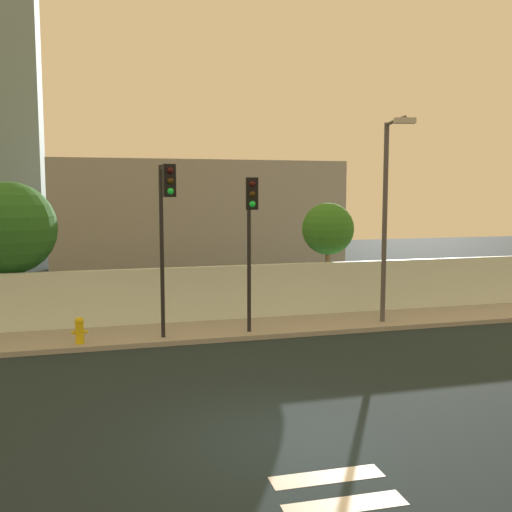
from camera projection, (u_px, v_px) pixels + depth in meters
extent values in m
plane|color=#19272D|center=(282.00, 439.00, 10.74)|extent=(80.00, 80.00, 0.00)
cube|color=#969696|center=(200.00, 332.00, 18.59)|extent=(36.00, 2.40, 0.15)
cube|color=silver|center=(193.00, 294.00, 19.71)|extent=(36.00, 0.18, 1.80)
cube|color=silver|center=(345.00, 505.00, 8.49)|extent=(1.81, 0.49, 0.01)
cube|color=silver|center=(327.00, 477.00, 9.32)|extent=(1.81, 0.47, 0.01)
cylinder|color=black|center=(162.00, 252.00, 17.36)|extent=(0.12, 0.12, 5.02)
cylinder|color=black|center=(165.00, 168.00, 16.72)|extent=(0.21, 0.84, 0.08)
cube|color=black|center=(169.00, 181.00, 16.38)|extent=(0.37, 0.25, 0.90)
sphere|color=black|center=(170.00, 171.00, 16.24)|extent=(0.18, 0.18, 0.18)
sphere|color=#33260A|center=(170.00, 181.00, 16.27)|extent=(0.18, 0.18, 0.18)
sphere|color=#19F24C|center=(171.00, 191.00, 16.30)|extent=(0.18, 0.18, 0.18)
cylinder|color=black|center=(249.00, 256.00, 18.08)|extent=(0.12, 0.12, 4.66)
cylinder|color=black|center=(250.00, 181.00, 17.28)|extent=(0.28, 1.12, 0.08)
cube|color=black|center=(252.00, 194.00, 16.76)|extent=(0.37, 0.26, 0.90)
sphere|color=black|center=(252.00, 184.00, 16.62)|extent=(0.18, 0.18, 0.18)
sphere|color=#33260A|center=(252.00, 194.00, 16.65)|extent=(0.18, 0.18, 0.18)
sphere|color=#19F24C|center=(252.00, 204.00, 16.68)|extent=(0.18, 0.18, 0.18)
cylinder|color=#4C4C51|center=(385.00, 224.00, 19.41)|extent=(0.16, 0.16, 6.45)
cylinder|color=#4C4C51|center=(396.00, 121.00, 18.13)|extent=(0.50, 1.86, 0.10)
cube|color=beige|center=(405.00, 121.00, 17.21)|extent=(0.64, 0.36, 0.16)
cylinder|color=gold|center=(80.00, 333.00, 16.85)|extent=(0.24, 0.24, 0.59)
sphere|color=gold|center=(79.00, 322.00, 16.81)|extent=(0.26, 0.26, 0.26)
cylinder|color=gold|center=(73.00, 333.00, 16.80)|extent=(0.10, 0.09, 0.09)
cylinder|color=gold|center=(86.00, 332.00, 16.89)|extent=(0.10, 0.09, 0.09)
cylinder|color=brown|center=(12.00, 292.00, 19.09)|extent=(0.18, 0.18, 2.46)
sphere|color=#276626|center=(9.00, 228.00, 18.86)|extent=(2.94, 2.94, 2.94)
cylinder|color=brown|center=(327.00, 277.00, 21.98)|extent=(0.17, 0.17, 2.54)
sphere|color=#347B26|center=(328.00, 229.00, 21.79)|extent=(1.90, 1.90, 1.90)
cube|color=gray|center=(196.00, 216.00, 33.60)|extent=(15.55, 6.00, 6.04)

